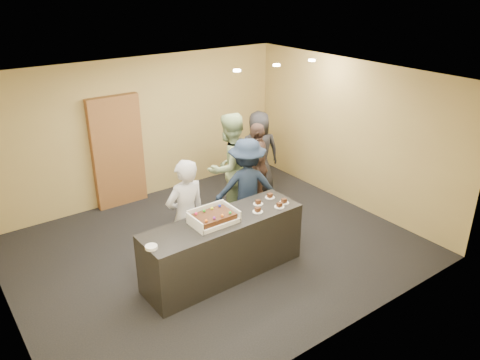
{
  "coord_description": "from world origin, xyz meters",
  "views": [
    {
      "loc": [
        -3.46,
        -5.43,
        4.03
      ],
      "look_at": [
        0.49,
        0.0,
        1.07
      ],
      "focal_mm": 35.0,
      "sensor_mm": 36.0,
      "label": 1
    }
  ],
  "objects": [
    {
      "name": "person_server_grey",
      "position": [
        -0.61,
        -0.2,
        0.86
      ],
      "size": [
        0.65,
        0.44,
        1.73
      ],
      "primitive_type": "imported",
      "rotation": [
        0.0,
        0.0,
        3.19
      ],
      "color": "#A5A5AB",
      "rests_on": "floor"
    },
    {
      "name": "person_navy_man",
      "position": [
        0.74,
        0.14,
        0.83
      ],
      "size": [
        1.24,
        1.05,
        1.66
      ],
      "primitive_type": "imported",
      "rotation": [
        0.0,
        0.0,
        2.65
      ],
      "color": "#19253A",
      "rests_on": "floor"
    },
    {
      "name": "storage_cabinet",
      "position": [
        -0.53,
        2.41,
        1.04
      ],
      "size": [
        0.95,
        0.15,
        2.09
      ],
      "primitive_type": "cube",
      "color": "brown",
      "rests_on": "floor"
    },
    {
      "name": "ceiling_spotlights",
      "position": [
        1.6,
        0.5,
        2.67
      ],
      "size": [
        1.72,
        0.12,
        0.03
      ],
      "color": "#FFEAC6",
      "rests_on": "ceiling"
    },
    {
      "name": "cake_box",
      "position": [
        -0.42,
        -0.62,
        0.94
      ],
      "size": [
        0.63,
        0.43,
        0.18
      ],
      "color": "white",
      "rests_on": "serving_counter"
    },
    {
      "name": "person_dark_suit",
      "position": [
        1.93,
        1.34,
        0.82
      ],
      "size": [
        0.95,
        0.81,
        1.64
      ],
      "primitive_type": "imported",
      "rotation": [
        0.0,
        0.0,
        2.72
      ],
      "color": "#232429",
      "rests_on": "floor"
    },
    {
      "name": "slice_e",
      "position": [
        0.75,
        -0.76,
        0.92
      ],
      "size": [
        0.15,
        0.15,
        0.07
      ],
      "color": "white",
      "rests_on": "serving_counter"
    },
    {
      "name": "slice_d",
      "position": [
        0.7,
        -0.49,
        0.92
      ],
      "size": [
        0.15,
        0.15,
        0.07
      ],
      "color": "white",
      "rests_on": "serving_counter"
    },
    {
      "name": "slice_b",
      "position": [
        0.42,
        -0.56,
        0.92
      ],
      "size": [
        0.15,
        0.15,
        0.07
      ],
      "color": "white",
      "rests_on": "serving_counter"
    },
    {
      "name": "slice_a",
      "position": [
        0.26,
        -0.75,
        0.92
      ],
      "size": [
        0.15,
        0.15,
        0.07
      ],
      "color": "white",
      "rests_on": "serving_counter"
    },
    {
      "name": "slice_c",
      "position": [
        0.61,
        -0.82,
        0.92
      ],
      "size": [
        0.15,
        0.15,
        0.07
      ],
      "color": "white",
      "rests_on": "serving_counter"
    },
    {
      "name": "serving_counter",
      "position": [
        -0.27,
        -0.65,
        0.45
      ],
      "size": [
        2.41,
        0.75,
        0.9
      ],
      "primitive_type": "cube",
      "rotation": [
        0.0,
        0.0,
        0.02
      ],
      "color": "black",
      "rests_on": "floor"
    },
    {
      "name": "sheet_cake",
      "position": [
        -0.42,
        -0.65,
        1.0
      ],
      "size": [
        0.53,
        0.37,
        0.11
      ],
      "color": "#321A0B",
      "rests_on": "cake_box"
    },
    {
      "name": "room",
      "position": [
        0.0,
        0.0,
        1.35
      ],
      "size": [
        6.04,
        6.0,
        2.7
      ],
      "color": "black",
      "rests_on": "ground"
    },
    {
      "name": "person_brown_extra",
      "position": [
        1.44,
        0.77,
        0.82
      ],
      "size": [
        0.89,
        1.02,
        1.65
      ],
      "primitive_type": "imported",
      "rotation": [
        0.0,
        0.0,
        4.09
      ],
      "color": "#513930",
      "rests_on": "floor"
    },
    {
      "name": "person_sage_man",
      "position": [
        0.82,
        0.75,
        0.96
      ],
      "size": [
        1.04,
        0.87,
        1.92
      ],
      "primitive_type": "imported",
      "rotation": [
        0.0,
        0.0,
        3.3
      ],
      "color": "#96AF7C",
      "rests_on": "floor"
    },
    {
      "name": "plate_stack",
      "position": [
        -1.42,
        -0.75,
        0.92
      ],
      "size": [
        0.16,
        0.16,
        0.04
      ],
      "primitive_type": "cylinder",
      "color": "white",
      "rests_on": "serving_counter"
    }
  ]
}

